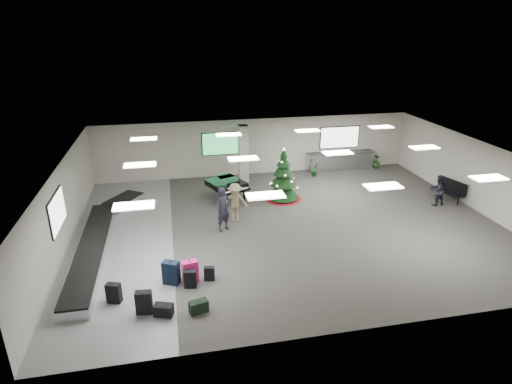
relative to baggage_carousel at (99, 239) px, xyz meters
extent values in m
plane|color=#373432|center=(7.84, 0.08, -0.21)|extent=(18.00, 18.00, 0.00)
cube|color=#A9A69A|center=(7.84, 7.08, 1.39)|extent=(18.00, 0.02, 3.20)
cube|color=#A9A69A|center=(7.84, -6.92, 1.39)|extent=(18.00, 0.02, 3.20)
cube|color=#A9A69A|center=(-1.16, 0.08, 1.39)|extent=(0.02, 14.00, 3.20)
cube|color=#A9A69A|center=(16.84, 0.08, 1.39)|extent=(0.02, 14.00, 3.20)
cube|color=silver|center=(7.84, 0.08, 2.99)|extent=(18.00, 14.00, 0.02)
cube|color=slate|center=(0.84, 0.08, -0.21)|extent=(4.00, 14.00, 0.01)
cube|color=#A8A59A|center=(6.84, 5.68, 1.39)|extent=(0.50, 0.50, 3.20)
cube|color=green|center=(5.84, 7.03, 1.69)|extent=(2.20, 0.08, 1.30)
cube|color=white|center=(12.84, 7.03, 1.69)|extent=(2.40, 0.08, 1.30)
cube|color=white|center=(-1.11, -0.92, 1.69)|extent=(0.08, 2.10, 1.30)
cube|color=white|center=(1.84, -3.92, 2.93)|extent=(1.20, 0.60, 0.04)
cube|color=white|center=(1.84, 0.08, 2.93)|extent=(1.20, 0.60, 0.04)
cube|color=white|center=(1.84, 4.08, 2.93)|extent=(1.20, 0.60, 0.04)
cube|color=white|center=(5.84, -3.92, 2.93)|extent=(1.20, 0.60, 0.04)
cube|color=white|center=(5.84, 0.08, 2.93)|extent=(1.20, 0.60, 0.04)
cube|color=white|center=(5.84, 4.08, 2.93)|extent=(1.20, 0.60, 0.04)
cube|color=white|center=(9.84, -3.92, 2.93)|extent=(1.20, 0.60, 0.04)
cube|color=white|center=(9.84, 0.08, 2.93)|extent=(1.20, 0.60, 0.04)
cube|color=white|center=(9.84, 4.08, 2.93)|extent=(1.20, 0.60, 0.04)
cube|color=white|center=(13.84, -3.92, 2.93)|extent=(1.20, 0.60, 0.04)
cube|color=white|center=(13.84, 0.08, 2.93)|extent=(1.20, 0.60, 0.04)
cube|color=white|center=(13.84, 4.08, 2.93)|extent=(1.20, 0.60, 0.04)
cube|color=silver|center=(-0.16, -0.92, -0.02)|extent=(1.00, 8.00, 0.38)
cube|color=black|center=(-0.16, -0.92, 0.19)|extent=(0.95, 7.90, 0.05)
cube|color=silver|center=(0.64, 3.68, -0.02)|extent=(1.97, 2.21, 0.38)
cube|color=black|center=(0.64, 3.68, 0.19)|extent=(1.87, 2.10, 0.05)
cube|color=silver|center=(12.84, 6.73, 0.31)|extent=(4.00, 0.60, 1.05)
cube|color=#2F2F32|center=(12.84, 6.73, 0.85)|extent=(4.05, 0.65, 0.04)
cube|color=black|center=(1.90, -4.86, 0.16)|extent=(0.51, 0.32, 0.75)
cube|color=black|center=(1.90, -4.86, 0.54)|extent=(0.05, 0.16, 0.02)
cube|color=black|center=(3.34, -3.78, 0.10)|extent=(0.43, 0.27, 0.62)
cube|color=black|center=(3.34, -3.78, 0.42)|extent=(0.05, 0.13, 0.02)
cube|color=#D01B73|center=(3.37, -3.48, 0.19)|extent=(0.56, 0.38, 0.80)
cube|color=black|center=(3.37, -3.48, 0.60)|extent=(0.07, 0.18, 0.02)
cube|color=black|center=(3.27, -3.28, 0.06)|extent=(0.37, 0.21, 0.54)
cube|color=black|center=(3.27, -3.28, 0.33)|extent=(0.03, 0.12, 0.02)
cube|color=black|center=(2.74, -3.43, 0.20)|extent=(0.62, 0.52, 0.83)
cube|color=black|center=(2.74, -3.43, 0.62)|extent=(0.11, 0.18, 0.02)
cube|color=black|center=(0.96, -4.12, 0.12)|extent=(0.50, 0.38, 0.66)
cube|color=black|center=(0.96, -4.12, 0.46)|extent=(0.08, 0.15, 0.02)
cube|color=black|center=(3.51, -5.15, -0.02)|extent=(0.62, 0.42, 0.38)
cube|color=black|center=(3.51, -5.15, 0.17)|extent=(0.07, 0.17, 0.02)
cube|color=black|center=(4.01, -3.49, 0.04)|extent=(0.38, 0.25, 0.51)
cube|color=black|center=(4.01, -3.49, 0.30)|extent=(0.05, 0.11, 0.02)
cube|color=black|center=(2.46, -5.10, -0.03)|extent=(0.64, 0.48, 0.37)
cube|color=black|center=(2.46, -5.10, 0.17)|extent=(0.09, 0.19, 0.02)
cone|color=maroon|center=(8.34, 3.02, -0.15)|extent=(1.88, 1.88, 0.12)
cylinder|color=#3F2819|center=(8.34, 3.02, 0.04)|extent=(0.12, 0.12, 0.50)
cone|color=black|center=(8.34, 3.02, 0.33)|extent=(1.59, 1.59, 0.89)
cone|color=black|center=(8.34, 3.02, 0.93)|extent=(1.29, 1.29, 0.79)
cone|color=black|center=(8.34, 3.02, 1.42)|extent=(0.99, 0.99, 0.69)
cone|color=black|center=(8.34, 3.02, 1.82)|extent=(0.69, 0.69, 0.60)
cone|color=black|center=(8.34, 3.02, 2.17)|extent=(0.40, 0.40, 0.45)
cone|color=#FFE566|center=(8.34, 3.02, 2.39)|extent=(0.16, 0.16, 0.18)
cube|color=black|center=(5.59, 3.53, 0.60)|extent=(2.07, 2.18, 0.28)
cube|color=black|center=(5.94, 2.66, 0.52)|extent=(1.44, 0.81, 0.10)
cube|color=white|center=(5.95, 2.63, 0.58)|extent=(1.24, 0.61, 0.02)
cube|color=black|center=(5.85, 2.89, 0.79)|extent=(0.65, 0.29, 0.22)
cylinder|color=black|center=(5.30, 2.67, 0.12)|extent=(0.10, 0.10, 0.67)
cylinder|color=black|center=(6.40, 3.11, 0.12)|extent=(0.10, 0.10, 0.67)
cylinder|color=black|center=(5.33, 4.17, 0.12)|extent=(0.10, 0.10, 0.67)
cube|color=black|center=(16.22, 1.16, 0.25)|extent=(0.93, 1.73, 0.07)
cylinder|color=black|center=(16.22, 0.50, 0.01)|extent=(0.07, 0.07, 0.44)
cylinder|color=black|center=(16.22, 1.82, 0.01)|extent=(0.07, 0.07, 0.44)
cube|color=black|center=(16.47, 1.16, 0.56)|extent=(0.45, 1.61, 0.55)
imported|color=black|center=(5.00, 0.18, 0.75)|extent=(0.84, 0.77, 1.93)
imported|color=#877C53|center=(5.63, 0.98, 0.67)|extent=(1.19, 0.76, 1.76)
imported|color=black|center=(15.35, 0.75, 0.55)|extent=(0.77, 0.62, 1.53)
imported|color=#143812|center=(10.99, 5.92, 0.18)|extent=(0.55, 0.55, 0.78)
imported|color=#143812|center=(15.13, 6.58, 0.20)|extent=(0.65, 0.65, 0.83)
camera|label=1|loc=(3.03, -16.01, 7.98)|focal=30.00mm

